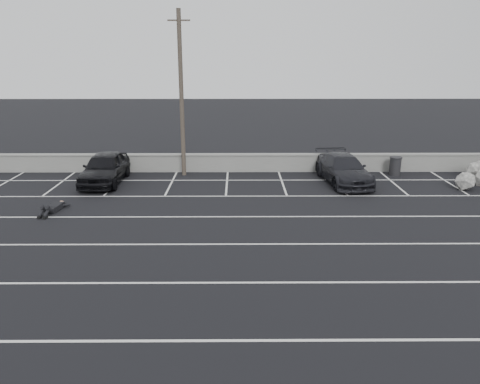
{
  "coord_description": "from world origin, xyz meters",
  "views": [
    {
      "loc": [
        -1.44,
        -12.88,
        6.73
      ],
      "look_at": [
        -1.32,
        6.36,
        1.0
      ],
      "focal_mm": 35.0,
      "sensor_mm": 36.0,
      "label": 1
    }
  ],
  "objects_px": {
    "car_left": "(105,168)",
    "utility_pole": "(181,95)",
    "car_right": "(343,169)",
    "person": "(56,204)",
    "trash_bin": "(395,166)"
  },
  "relations": [
    {
      "from": "car_right",
      "to": "utility_pole",
      "type": "height_order",
      "value": "utility_pole"
    },
    {
      "from": "utility_pole",
      "to": "trash_bin",
      "type": "xyz_separation_m",
      "value": [
        12.09,
        -0.12,
        -4.01
      ]
    },
    {
      "from": "car_left",
      "to": "person",
      "type": "height_order",
      "value": "car_left"
    },
    {
      "from": "utility_pole",
      "to": "person",
      "type": "distance_m",
      "value": 9.08
    },
    {
      "from": "trash_bin",
      "to": "person",
      "type": "height_order",
      "value": "trash_bin"
    },
    {
      "from": "car_left",
      "to": "person",
      "type": "distance_m",
      "value": 4.68
    },
    {
      "from": "trash_bin",
      "to": "person",
      "type": "relative_size",
      "value": 0.41
    },
    {
      "from": "car_left",
      "to": "car_right",
      "type": "relative_size",
      "value": 0.95
    },
    {
      "from": "car_left",
      "to": "person",
      "type": "bearing_deg",
      "value": -102.37
    },
    {
      "from": "utility_pole",
      "to": "person",
      "type": "relative_size",
      "value": 3.44
    },
    {
      "from": "car_right",
      "to": "utility_pole",
      "type": "xyz_separation_m",
      "value": [
        -8.78,
        1.67,
        3.81
      ]
    },
    {
      "from": "car_left",
      "to": "trash_bin",
      "type": "height_order",
      "value": "car_left"
    },
    {
      "from": "utility_pole",
      "to": "person",
      "type": "height_order",
      "value": "utility_pole"
    },
    {
      "from": "person",
      "to": "utility_pole",
      "type": "bearing_deg",
      "value": 57.7
    },
    {
      "from": "car_left",
      "to": "utility_pole",
      "type": "bearing_deg",
      "value": 22.44
    }
  ]
}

